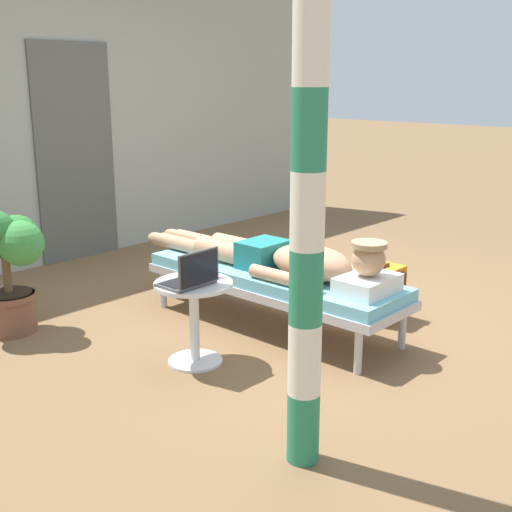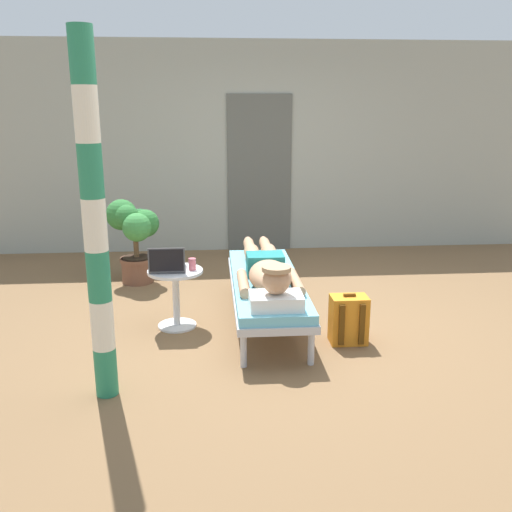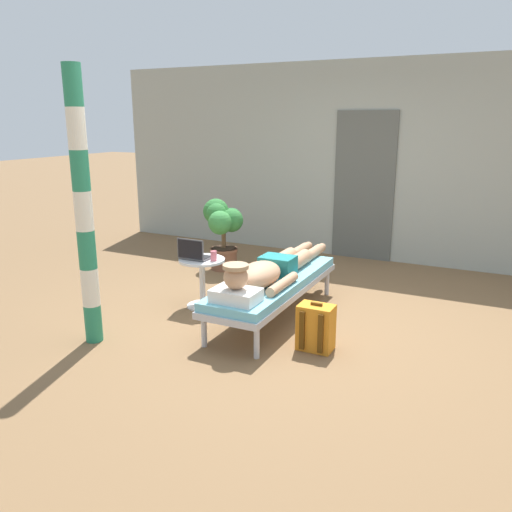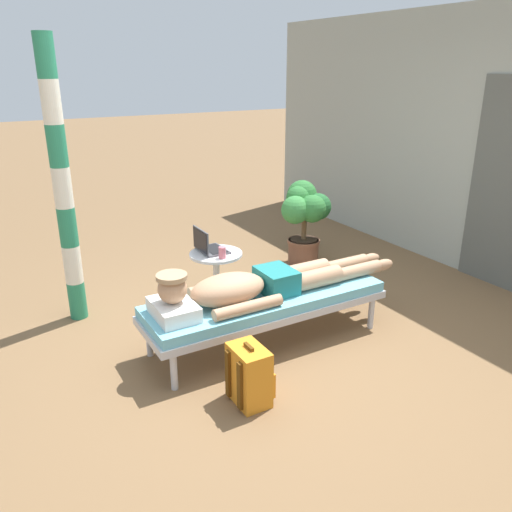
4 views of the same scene
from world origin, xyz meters
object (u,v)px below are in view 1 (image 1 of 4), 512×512
(lounge_chair, at_px, (273,280))
(side_table, at_px, (194,308))
(backpack, at_px, (382,294))
(drink_glass, at_px, (212,269))
(person_reclining, at_px, (285,259))
(potted_plant, at_px, (3,252))
(porch_post, at_px, (308,211))
(laptop, at_px, (192,277))

(lounge_chair, bearing_deg, side_table, -176.35)
(lounge_chair, relative_size, backpack, 4.69)
(lounge_chair, xyz_separation_m, drink_glass, (-0.65, -0.06, 0.23))
(person_reclining, relative_size, backpack, 5.12)
(potted_plant, xyz_separation_m, porch_post, (0.11, -2.52, 0.60))
(person_reclining, distance_m, backpack, 0.82)
(person_reclining, bearing_deg, potted_plant, 133.30)
(lounge_chair, bearing_deg, backpack, -38.74)
(potted_plant, bearing_deg, lounge_chair, -44.47)
(backpack, bearing_deg, side_table, 162.31)
(person_reclining, distance_m, drink_glass, 0.65)
(backpack, height_order, porch_post, porch_post)
(side_table, distance_m, backpack, 1.51)
(laptop, distance_m, potted_plant, 1.46)
(lounge_chair, distance_m, potted_plant, 1.86)
(person_reclining, bearing_deg, laptop, 179.83)
(laptop, xyz_separation_m, backpack, (1.49, -0.41, -0.39))
(lounge_chair, height_order, laptop, laptop)
(laptop, xyz_separation_m, potted_plant, (-0.46, 1.39, -0.01))
(person_reclining, xyz_separation_m, porch_post, (-1.21, -1.12, 0.66))
(person_reclining, xyz_separation_m, laptop, (-0.86, 0.00, 0.06))
(lounge_chair, xyz_separation_m, laptop, (-0.86, -0.10, 0.24))
(person_reclining, height_order, side_table, person_reclining)
(laptop, height_order, drink_glass, laptop)
(side_table, height_order, potted_plant, potted_plant)
(lounge_chair, bearing_deg, drink_glass, -174.79)
(laptop, height_order, porch_post, porch_post)
(person_reclining, bearing_deg, drink_glass, 175.97)
(side_table, bearing_deg, drink_glass, -3.12)
(person_reclining, relative_size, laptop, 7.00)
(backpack, height_order, potted_plant, potted_plant)
(lounge_chair, bearing_deg, porch_post, -134.54)
(lounge_chair, distance_m, porch_post, 1.91)
(drink_glass, bearing_deg, person_reclining, -4.03)
(person_reclining, height_order, porch_post, porch_post)
(lounge_chair, xyz_separation_m, backpack, (0.63, -0.51, -0.15))
(person_reclining, xyz_separation_m, potted_plant, (-1.31, 1.39, 0.06))
(laptop, bearing_deg, drink_glass, 11.59)
(side_table, xyz_separation_m, potted_plant, (-0.52, 1.34, 0.22))
(potted_plant, bearing_deg, side_table, -68.96)
(person_reclining, relative_size, porch_post, 0.92)
(side_table, distance_m, porch_post, 1.49)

